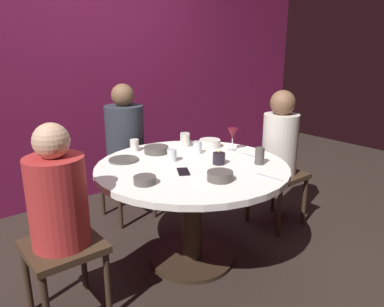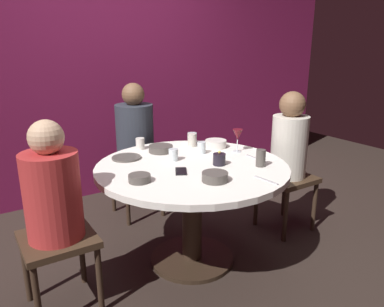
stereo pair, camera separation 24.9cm
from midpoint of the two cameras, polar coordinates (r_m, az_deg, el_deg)
ground_plane at (r=2.83m, az=-2.62°, el=-16.04°), size 8.00×8.00×0.00m
back_wall at (r=3.85m, az=-17.91°, el=12.46°), size 6.00×0.10×2.60m
dining_table at (r=2.57m, az=-2.79°, el=-5.08°), size 1.31×1.31×0.73m
seated_diner_left at (r=2.16m, az=-23.04°, el=-7.12°), size 0.40×0.40×1.15m
seated_diner_back at (r=3.28m, az=-12.40°, el=2.32°), size 0.40×0.40×1.20m
seated_diner_right at (r=3.14m, az=11.16°, el=1.43°), size 0.40×0.40×1.17m
candle_holder at (r=2.52m, az=1.34°, el=-0.79°), size 0.09×0.09×0.10m
wine_glass at (r=2.81m, az=3.74°, el=2.91°), size 0.08×0.08×0.18m
dinner_plate at (r=2.66m, az=-13.12°, el=-0.98°), size 0.21×0.21×0.01m
cell_phone at (r=2.38m, az=-4.35°, el=-2.83°), size 0.13×0.16×0.01m
bowl_serving_large at (r=2.23m, az=1.13°, el=-3.51°), size 0.16×0.16×0.05m
bowl_salad_center at (r=2.80m, az=-8.03°, el=0.54°), size 0.18×0.18×0.05m
bowl_small_white at (r=2.93m, az=0.34°, el=1.56°), size 0.17×0.17×0.06m
bowl_sauce_side at (r=2.21m, az=-10.49°, el=-4.09°), size 0.13×0.13×0.05m
cup_near_candle at (r=2.59m, az=-5.86°, el=-0.33°), size 0.07×0.07×0.09m
cup_by_left_diner at (r=2.53m, az=7.59°, el=-0.42°), size 0.06×0.06×0.12m
cup_by_right_diner at (r=2.95m, az=-3.40°, el=2.01°), size 0.07×0.07×0.10m
cup_center_front at (r=2.77m, az=-1.70°, el=0.90°), size 0.06×0.06×0.09m
cup_far_edge at (r=3.05m, az=-3.44°, el=2.36°), size 0.08×0.08×0.09m
cup_beside_wine at (r=2.88m, az=-11.29°, el=1.22°), size 0.07×0.07×0.09m
fork_near_plate at (r=2.30m, az=8.80°, el=-3.71°), size 0.03×0.18×0.01m
knife_near_plate at (r=2.71m, az=6.56°, el=-0.44°), size 0.02×0.18×0.01m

